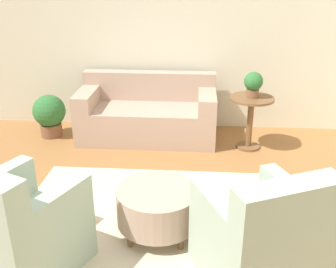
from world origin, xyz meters
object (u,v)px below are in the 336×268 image
at_px(potted_plant_floor, 49,114).
at_px(ottoman_table, 158,205).
at_px(couch, 148,115).
at_px(side_table, 251,114).
at_px(potted_plant_on_side_table, 253,83).
at_px(armchair_right, 261,243).
at_px(armchair_left, 18,232).

bearing_deg(potted_plant_floor, ottoman_table, -50.75).
height_order(couch, side_table, couch).
height_order(couch, potted_plant_floor, couch).
bearing_deg(ottoman_table, side_table, 61.93).
relative_size(couch, potted_plant_on_side_table, 5.69).
bearing_deg(side_table, armchair_right, -94.97).
bearing_deg(armchair_right, armchair_left, 180.00).
bearing_deg(potted_plant_on_side_table, side_table, 63.43).
height_order(armchair_left, side_table, armchair_left).
bearing_deg(armchair_right, potted_plant_on_side_table, 85.03).
bearing_deg(armchair_left, side_table, 51.10).
relative_size(armchair_left, ottoman_table, 1.42).
bearing_deg(side_table, potted_plant_on_side_table, -116.57).
relative_size(potted_plant_on_side_table, potted_plant_floor, 0.55).
bearing_deg(potted_plant_on_side_table, armchair_right, -94.97).
bearing_deg(potted_plant_on_side_table, ottoman_table, -118.07).
height_order(side_table, potted_plant_on_side_table, potted_plant_on_side_table).
relative_size(ottoman_table, potted_plant_floor, 1.20).
bearing_deg(armchair_left, couch, 76.96).
xyz_separation_m(armchair_left, side_table, (2.06, 2.56, 0.10)).
distance_m(potted_plant_on_side_table, potted_plant_floor, 2.87).
relative_size(armchair_right, ottoman_table, 1.42).
bearing_deg(armchair_right, side_table, 85.03).
height_order(ottoman_table, potted_plant_floor, potted_plant_floor).
height_order(couch, armchair_left, armchair_left).
bearing_deg(side_table, couch, 168.86).
bearing_deg(side_table, potted_plant_floor, 175.86).
height_order(potted_plant_on_side_table, potted_plant_floor, potted_plant_on_side_table).
xyz_separation_m(couch, armchair_left, (-0.66, -2.83, 0.06)).
xyz_separation_m(armchair_right, potted_plant_on_side_table, (0.22, 2.56, 0.51)).
relative_size(armchair_right, potted_plant_floor, 1.71).
xyz_separation_m(couch, armchair_right, (1.18, -2.83, 0.06)).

